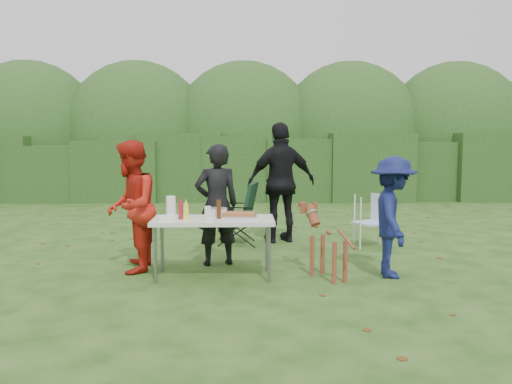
{
  "coord_description": "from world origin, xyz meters",
  "views": [
    {
      "loc": [
        -0.03,
        -6.8,
        1.77
      ],
      "look_at": [
        0.15,
        0.49,
        1.0
      ],
      "focal_mm": 38.0,
      "sensor_mm": 36.0,
      "label": 1
    }
  ],
  "objects_px": {
    "person_black_puffy": "(281,183)",
    "child": "(393,217)",
    "dog": "(328,244)",
    "lawn_chair": "(371,220)",
    "beer_bottle": "(219,209)",
    "camping_chair": "(236,213)",
    "paper_towel_roll": "(171,206)",
    "person_red_jacket": "(131,206)",
    "person_cook": "(217,205)",
    "ketchup_bottle": "(181,210)",
    "folding_table": "(213,223)",
    "mustard_bottle": "(186,212)"
  },
  "relations": [
    {
      "from": "camping_chair",
      "to": "beer_bottle",
      "type": "distance_m",
      "value": 2.12
    },
    {
      "from": "lawn_chair",
      "to": "person_black_puffy",
      "type": "bearing_deg",
      "value": -46.15
    },
    {
      "from": "child",
      "to": "person_cook",
      "type": "bearing_deg",
      "value": 80.45
    },
    {
      "from": "person_red_jacket",
      "to": "beer_bottle",
      "type": "relative_size",
      "value": 7.1
    },
    {
      "from": "person_cook",
      "to": "mustard_bottle",
      "type": "bearing_deg",
      "value": 52.24
    },
    {
      "from": "person_cook",
      "to": "camping_chair",
      "type": "xyz_separation_m",
      "value": [
        0.25,
        1.4,
        -0.32
      ]
    },
    {
      "from": "ketchup_bottle",
      "to": "paper_towel_roll",
      "type": "distance_m",
      "value": 0.26
    },
    {
      "from": "person_red_jacket",
      "to": "mustard_bottle",
      "type": "height_order",
      "value": "person_red_jacket"
    },
    {
      "from": "person_black_puffy",
      "to": "child",
      "type": "relative_size",
      "value": 1.31
    },
    {
      "from": "person_black_puffy",
      "to": "camping_chair",
      "type": "bearing_deg",
      "value": -3.35
    },
    {
      "from": "person_red_jacket",
      "to": "person_cook",
      "type": "bearing_deg",
      "value": 103.94
    },
    {
      "from": "folding_table",
      "to": "child",
      "type": "xyz_separation_m",
      "value": [
        2.23,
        -0.03,
        0.07
      ]
    },
    {
      "from": "person_red_jacket",
      "to": "dog",
      "type": "relative_size",
      "value": 1.84
    },
    {
      "from": "person_black_puffy",
      "to": "ketchup_bottle",
      "type": "relative_size",
      "value": 9.0
    },
    {
      "from": "folding_table",
      "to": "dog",
      "type": "distance_m",
      "value": 1.44
    },
    {
      "from": "person_red_jacket",
      "to": "camping_chair",
      "type": "relative_size",
      "value": 1.67
    },
    {
      "from": "person_black_puffy",
      "to": "beer_bottle",
      "type": "bearing_deg",
      "value": 50.65
    },
    {
      "from": "camping_chair",
      "to": "lawn_chair",
      "type": "bearing_deg",
      "value": -173.18
    },
    {
      "from": "person_red_jacket",
      "to": "ketchup_bottle",
      "type": "xyz_separation_m",
      "value": [
        0.68,
        -0.35,
        -0.0
      ]
    },
    {
      "from": "paper_towel_roll",
      "to": "dog",
      "type": "bearing_deg",
      "value": -8.39
    },
    {
      "from": "camping_chair",
      "to": "paper_towel_roll",
      "type": "distance_m",
      "value": 2.09
    },
    {
      "from": "person_cook",
      "to": "paper_towel_roll",
      "type": "distance_m",
      "value": 0.74
    },
    {
      "from": "person_black_puffy",
      "to": "dog",
      "type": "distance_m",
      "value": 2.46
    },
    {
      "from": "person_cook",
      "to": "camping_chair",
      "type": "relative_size",
      "value": 1.62
    },
    {
      "from": "person_cook",
      "to": "child",
      "type": "distance_m",
      "value": 2.33
    },
    {
      "from": "ketchup_bottle",
      "to": "paper_towel_roll",
      "type": "relative_size",
      "value": 0.85
    },
    {
      "from": "folding_table",
      "to": "mustard_bottle",
      "type": "height_order",
      "value": "mustard_bottle"
    },
    {
      "from": "person_red_jacket",
      "to": "dog",
      "type": "height_order",
      "value": "person_red_jacket"
    },
    {
      "from": "dog",
      "to": "folding_table",
      "type": "bearing_deg",
      "value": 57.83
    },
    {
      "from": "folding_table",
      "to": "camping_chair",
      "type": "height_order",
      "value": "camping_chair"
    },
    {
      "from": "folding_table",
      "to": "person_black_puffy",
      "type": "bearing_deg",
      "value": 65.85
    },
    {
      "from": "person_black_puffy",
      "to": "lawn_chair",
      "type": "bearing_deg",
      "value": 145.83
    },
    {
      "from": "lawn_chair",
      "to": "person_cook",
      "type": "bearing_deg",
      "value": -3.12
    },
    {
      "from": "folding_table",
      "to": "mustard_bottle",
      "type": "bearing_deg",
      "value": -154.63
    },
    {
      "from": "child",
      "to": "dog",
      "type": "xyz_separation_m",
      "value": [
        -0.81,
        -0.09,
        -0.32
      ]
    },
    {
      "from": "lawn_chair",
      "to": "paper_towel_roll",
      "type": "height_order",
      "value": "paper_towel_roll"
    },
    {
      "from": "person_red_jacket",
      "to": "ketchup_bottle",
      "type": "height_order",
      "value": "person_red_jacket"
    },
    {
      "from": "folding_table",
      "to": "beer_bottle",
      "type": "xyz_separation_m",
      "value": [
        0.07,
        -0.02,
        0.17
      ]
    },
    {
      "from": "folding_table",
      "to": "beer_bottle",
      "type": "relative_size",
      "value": 6.25
    },
    {
      "from": "folding_table",
      "to": "lawn_chair",
      "type": "bearing_deg",
      "value": 37.03
    },
    {
      "from": "child",
      "to": "dog",
      "type": "distance_m",
      "value": 0.88
    },
    {
      "from": "folding_table",
      "to": "camping_chair",
      "type": "bearing_deg",
      "value": 82.77
    },
    {
      "from": "person_black_puffy",
      "to": "lawn_chair",
      "type": "distance_m",
      "value": 1.56
    },
    {
      "from": "lawn_chair",
      "to": "beer_bottle",
      "type": "height_order",
      "value": "beer_bottle"
    },
    {
      "from": "mustard_bottle",
      "to": "beer_bottle",
      "type": "height_order",
      "value": "beer_bottle"
    },
    {
      "from": "person_cook",
      "to": "camping_chair",
      "type": "distance_m",
      "value": 1.46
    },
    {
      "from": "mustard_bottle",
      "to": "dog",
      "type": "bearing_deg",
      "value": 0.99
    },
    {
      "from": "dog",
      "to": "beer_bottle",
      "type": "height_order",
      "value": "beer_bottle"
    },
    {
      "from": "person_red_jacket",
      "to": "beer_bottle",
      "type": "distance_m",
      "value": 1.19
    },
    {
      "from": "ketchup_bottle",
      "to": "paper_towel_roll",
      "type": "height_order",
      "value": "paper_towel_roll"
    }
  ]
}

